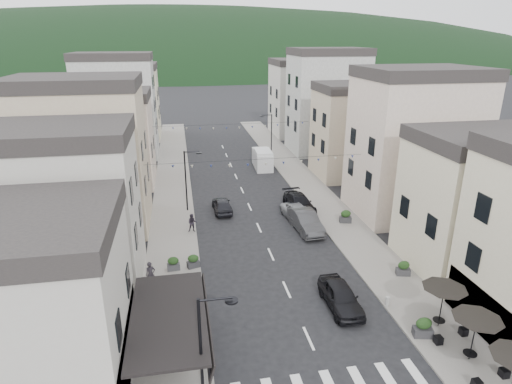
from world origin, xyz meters
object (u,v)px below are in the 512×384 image
Objects in this scene: parked_car_b at (306,221)px; parked_car_e at (222,205)px; parked_car_a at (341,296)px; pedestrian_b at (192,223)px; parked_car_d at (299,203)px; delivery_van at (262,159)px; pedestrian_a at (151,274)px; parked_car_c at (298,213)px.

parked_car_b reaches higher than parked_car_e.
pedestrian_b is (-8.60, 12.47, 0.17)m from parked_car_a.
parked_car_e is at bearing 136.56° from parked_car_b.
delivery_van is (-0.74, 14.68, 0.45)m from parked_car_d.
parked_car_a is at bearing 106.61° from parked_car_e.
parked_car_d is 3.18× the size of pedestrian_b.
parked_car_b reaches higher than parked_car_a.
parked_car_e is at bearing 168.11° from parked_car_d.
parked_car_b is at bearing 14.56° from pedestrian_a.
delivery_van reaches higher than pedestrian_b.
parked_car_a is 12.48m from pedestrian_a.
parked_car_c is at bearing -87.79° from delivery_van.
parked_car_a is at bearing -34.24° from pedestrian_a.
pedestrian_b is (-9.66, -18.03, -0.27)m from delivery_van.
parked_car_c is (-0.03, 2.32, -0.19)m from parked_car_b.
delivery_van is 2.92× the size of pedestrian_a.
pedestrian_a reaches higher than parked_car_d.
pedestrian_a is at bearing 158.88° from parked_car_a.
pedestrian_a reaches higher than parked_car_a.
parked_car_c is at bearing 86.67° from parked_car_b.
parked_car_e is (-6.70, 5.50, -0.15)m from parked_car_b.
parked_car_e is at bearing 50.06° from pedestrian_a.
parked_car_c is 9.73m from pedestrian_b.
parked_car_c is 0.91× the size of parked_car_d.
parked_car_d is 17.70m from pedestrian_a.
parked_car_c is 2.36m from parked_car_d.
parked_car_b is 8.67m from parked_car_e.
parked_car_b is at bearing -103.47° from parked_car_d.
pedestrian_b reaches higher than parked_car_e.
parked_car_d is 14.71m from delivery_van.
delivery_van is at bearing 83.68° from parked_car_c.
pedestrian_a is at bearing 61.95° from parked_car_e.
delivery_van is at bearing -117.74° from parked_car_e.
parked_car_b is 9.77m from pedestrian_b.
parked_car_d is (1.80, 15.82, -0.01)m from parked_car_a.
pedestrian_a reaches higher than parked_car_e.
parked_car_e is at bearing -113.66° from delivery_van.
pedestrian_b is (-9.70, 1.22, 0.09)m from parked_car_b.
pedestrian_a is (-11.69, 4.37, 0.24)m from parked_car_a.
parked_car_e is 15.28m from delivery_van.
parked_car_a is 15.92m from parked_car_d.
parked_car_e is at bearing 59.05° from pedestrian_b.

